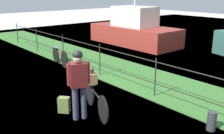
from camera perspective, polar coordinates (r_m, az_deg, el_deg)
name	(u,v)px	position (r m, az deg, el deg)	size (l,w,h in m)	color
ground_plane	(59,105)	(7.26, -11.52, -8.02)	(60.00, 60.00, 0.00)	beige
grass_strip	(143,79)	(9.15, 6.77, -2.50)	(27.00, 2.40, 0.03)	#38702D
iron_fence	(124,65)	(8.35, 2.72, 0.49)	(18.04, 0.04, 1.15)	#28231E
bicycle_main	(96,100)	(6.56, -3.56, -7.10)	(1.66, 0.62, 0.66)	black
wooden_crate	(91,78)	(6.76, -4.64, -2.37)	(0.37, 0.25, 0.27)	#A87F51
terrier_dog	(91,70)	(6.67, -4.62, -0.70)	(0.32, 0.23, 0.18)	#4C3D2D
cyclist_person	(79,79)	(6.06, -7.25, -2.58)	(0.38, 0.51, 1.68)	#383D51
backpack_on_paving	(64,105)	(6.74, -10.37, -8.08)	(0.28, 0.18, 0.40)	olive
mooring_bollard	(212,121)	(6.22, 20.83, -10.89)	(0.20, 0.20, 0.44)	#38383D
bicycle_parked	(60,56)	(10.93, -11.27, 2.27)	(1.66, 0.31, 0.67)	black
moored_boat_far	(134,31)	(14.97, 4.83, 7.90)	(5.28, 2.24, 3.70)	#9E3328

